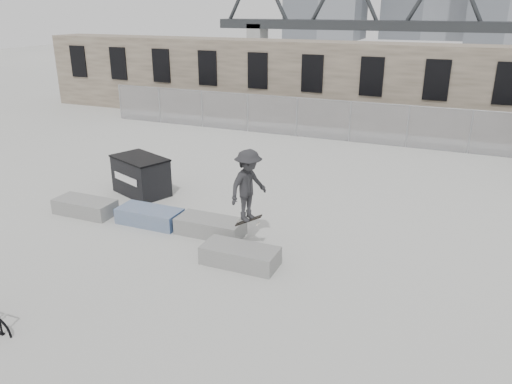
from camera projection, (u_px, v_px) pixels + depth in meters
The scene contains 10 objects.
ground at pixel (164, 230), 15.06m from camera, with size 120.00×120.00×0.00m, color beige.
stone_wall at pixel (318, 83), 28.28m from camera, with size 36.00×2.58×4.50m.
chainlink_fence at pixel (297, 116), 25.48m from camera, with size 22.06×0.06×2.02m.
planter_far_left at pixel (85, 206), 16.14m from camera, with size 2.00×0.90×0.49m.
planter_center_left at pixel (150, 215), 15.42m from camera, with size 2.00×0.90×0.49m.
planter_center_right at pixel (210, 226), 14.70m from camera, with size 2.00×0.90×0.49m.
planter_offset at pixel (240, 255), 12.99m from camera, with size 2.00×0.90×0.49m.
dumpster at pixel (141, 175), 17.74m from camera, with size 2.38×1.94×1.36m.
truss_bridge at pixel (497, 26), 57.40m from camera, with size 70.00×3.00×9.80m.
skateboarder at pixel (248, 186), 13.29m from camera, with size 1.12×1.45×2.19m.
Camera 1 is at (7.90, -11.54, 6.36)m, focal length 35.00 mm.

